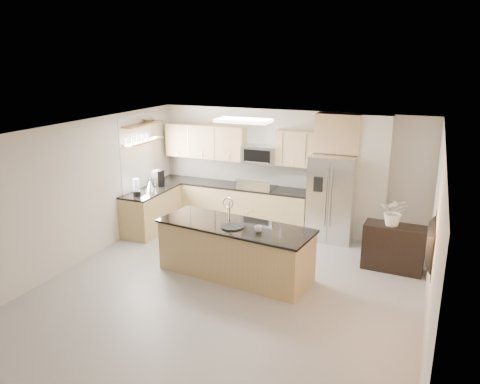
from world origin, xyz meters
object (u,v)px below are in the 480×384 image
at_px(blender, 137,188).
at_px(coffee_maker, 158,178).
at_px(platter, 232,227).
at_px(island, 235,250).
at_px(flower_vase, 395,205).
at_px(kettle, 150,185).
at_px(cup, 258,229).
at_px(credenza, 393,248).
at_px(bowl, 149,120).
at_px(refrigerator, 332,198).
at_px(range, 257,207).
at_px(television, 427,243).
at_px(microwave, 260,155).

xyz_separation_m(blender, coffee_maker, (-0.02, 0.84, 0.01)).
bearing_deg(platter, island, 91.88).
xyz_separation_m(coffee_maker, flower_vase, (5.06, -0.43, 0.14)).
bearing_deg(kettle, cup, -25.34).
distance_m(island, credenza, 2.83).
distance_m(cup, coffee_maker, 3.57).
distance_m(platter, bowl, 3.58).
distance_m(cup, kettle, 3.31).
bearing_deg(blender, refrigerator, 22.04).
relative_size(credenza, coffee_maker, 2.99).
height_order(range, cup, range).
bearing_deg(television, blender, 74.37).
height_order(coffee_maker, television, television).
bearing_deg(blender, television, -15.63).
height_order(refrigerator, flower_vase, refrigerator).
bearing_deg(credenza, refrigerator, 143.75).
bearing_deg(cup, flower_vase, 35.00).
height_order(microwave, blender, microwave).
bearing_deg(bowl, coffee_maker, 0.13).
height_order(island, kettle, island).
relative_size(range, blender, 3.10).
distance_m(microwave, blender, 2.73).
relative_size(microwave, credenza, 0.72).
distance_m(credenza, coffee_maker, 5.16).
relative_size(credenza, blender, 2.86).
height_order(island, platter, island).
bearing_deg(range, television, -41.64).
bearing_deg(flower_vase, coffee_maker, 175.15).
bearing_deg(platter, blender, 159.38).
relative_size(refrigerator, cup, 14.29).
bearing_deg(blender, bowl, 101.75).
bearing_deg(bowl, cup, -29.65).
distance_m(platter, kettle, 2.87).
height_order(range, microwave, microwave).
relative_size(cup, flower_vase, 0.16).
distance_m(microwave, television, 4.79).
height_order(cup, television, television).
bearing_deg(blender, cup, -18.01).
distance_m(blender, television, 5.81).
bearing_deg(platter, kettle, 151.01).
relative_size(credenza, cup, 8.43).
xyz_separation_m(range, bowl, (-2.25, -0.72, 1.91)).
height_order(microwave, flower_vase, microwave).
relative_size(coffee_maker, television, 0.33).
bearing_deg(island, television, -6.41).
relative_size(refrigerator, island, 0.64).
bearing_deg(cup, range, 110.73).
xyz_separation_m(credenza, bowl, (-5.26, 0.41, 1.96)).
distance_m(range, credenza, 3.21).
height_order(kettle, coffee_maker, coffee_maker).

